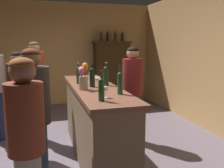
# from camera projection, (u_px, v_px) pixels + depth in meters

# --- Properties ---
(floor) EXTENTS (8.61, 8.61, 0.00)m
(floor) POSITION_uv_depth(u_px,v_px,m) (68.00, 156.00, 3.67)
(floor) COLOR slate
(floor) RESTS_ON ground
(wall_back) EXTENTS (5.59, 0.12, 2.76)m
(wall_back) POSITION_uv_depth(u_px,v_px,m) (53.00, 54.00, 6.63)
(wall_back) COLOR tan
(wall_back) RESTS_ON ground
(bar_counter) EXTENTS (0.61, 2.45, 1.08)m
(bar_counter) POSITION_uv_depth(u_px,v_px,m) (95.00, 122.00, 3.55)
(bar_counter) COLOR brown
(bar_counter) RESTS_ON ground
(display_cabinet) EXTENTS (1.04, 0.44, 1.73)m
(display_cabinet) POSITION_uv_depth(u_px,v_px,m) (112.00, 71.00, 6.85)
(display_cabinet) COLOR #2F210C
(display_cabinet) RESTS_ON ground
(wine_bottle_malbec) EXTENTS (0.08, 0.08, 0.32)m
(wine_bottle_malbec) POSITION_uv_depth(u_px,v_px,m) (92.00, 76.00, 3.38)
(wine_bottle_malbec) COLOR black
(wine_bottle_malbec) RESTS_ON bar_counter
(wine_bottle_pinot) EXTENTS (0.06, 0.06, 0.31)m
(wine_bottle_pinot) POSITION_uv_depth(u_px,v_px,m) (78.00, 74.00, 3.65)
(wine_bottle_pinot) COLOR #203A24
(wine_bottle_pinot) RESTS_ON bar_counter
(wine_bottle_merlot) EXTENTS (0.06, 0.06, 0.35)m
(wine_bottle_merlot) POSITION_uv_depth(u_px,v_px,m) (120.00, 82.00, 2.89)
(wine_bottle_merlot) COLOR #214B2B
(wine_bottle_merlot) RESTS_ON bar_counter
(wine_bottle_riesling) EXTENTS (0.06, 0.06, 0.32)m
(wine_bottle_riesling) POSITION_uv_depth(u_px,v_px,m) (101.00, 88.00, 2.55)
(wine_bottle_riesling) COLOR #24522A
(wine_bottle_riesling) RESTS_ON bar_counter
(wine_bottle_rose) EXTENTS (0.08, 0.08, 0.33)m
(wine_bottle_rose) POSITION_uv_depth(u_px,v_px,m) (106.00, 75.00, 3.50)
(wine_bottle_rose) COLOR #1B301C
(wine_bottle_rose) RESTS_ON bar_counter
(wine_glass_front) EXTENTS (0.07, 0.07, 0.13)m
(wine_glass_front) POSITION_uv_depth(u_px,v_px,m) (105.00, 89.00, 2.71)
(wine_glass_front) COLOR white
(wine_glass_front) RESTS_ON bar_counter
(wine_glass_mid) EXTENTS (0.08, 0.08, 0.14)m
(wine_glass_mid) POSITION_uv_depth(u_px,v_px,m) (91.00, 75.00, 3.95)
(wine_glass_mid) COLOR white
(wine_glass_mid) RESTS_ON bar_counter
(wine_glass_rear) EXTENTS (0.06, 0.06, 0.13)m
(wine_glass_rear) POSITION_uv_depth(u_px,v_px,m) (93.00, 74.00, 4.11)
(wine_glass_rear) COLOR white
(wine_glass_rear) RESTS_ON bar_counter
(flower_arrangement) EXTENTS (0.14, 0.17, 0.35)m
(flower_arrangement) POSITION_uv_depth(u_px,v_px,m) (83.00, 76.00, 3.18)
(flower_arrangement) COLOR tan
(flower_arrangement) RESTS_ON bar_counter
(cheese_plate) EXTENTS (0.16, 0.16, 0.01)m
(cheese_plate) POSITION_uv_depth(u_px,v_px,m) (96.00, 78.00, 4.25)
(cheese_plate) COLOR white
(cheese_plate) RESTS_ON bar_counter
(display_bottle_left) EXTENTS (0.08, 0.08, 0.30)m
(display_bottle_left) POSITION_uv_depth(u_px,v_px,m) (101.00, 36.00, 6.61)
(display_bottle_left) COLOR #4B2912
(display_bottle_left) RESTS_ON display_cabinet
(display_bottle_midleft) EXTENTS (0.07, 0.07, 0.28)m
(display_bottle_midleft) POSITION_uv_depth(u_px,v_px,m) (107.00, 36.00, 6.66)
(display_bottle_midleft) COLOR black
(display_bottle_midleft) RESTS_ON display_cabinet
(display_bottle_center) EXTENTS (0.07, 0.07, 0.31)m
(display_bottle_center) POSITION_uv_depth(u_px,v_px,m) (115.00, 36.00, 6.72)
(display_bottle_center) COLOR #442C15
(display_bottle_center) RESTS_ON display_cabinet
(display_bottle_midright) EXTENTS (0.08, 0.08, 0.29)m
(display_bottle_midright) POSITION_uv_depth(u_px,v_px,m) (122.00, 37.00, 6.78)
(display_bottle_midright) COLOR #1F2739
(display_bottle_midright) RESTS_ON display_cabinet
(patron_redhead) EXTENTS (0.32, 0.32, 1.70)m
(patron_redhead) POSITION_uv_depth(u_px,v_px,m) (36.00, 87.00, 4.12)
(patron_redhead) COLOR #2B2724
(patron_redhead) RESTS_ON ground
(patron_near_entrance) EXTENTS (0.37, 0.37, 1.63)m
(patron_near_entrance) POSITION_uv_depth(u_px,v_px,m) (34.00, 117.00, 2.64)
(patron_near_entrance) COLOR #1F334B
(patron_near_entrance) RESTS_ON ground
(patron_in_grey) EXTENTS (0.33, 0.33, 1.56)m
(patron_in_grey) POSITION_uv_depth(u_px,v_px,m) (20.00, 100.00, 3.56)
(patron_in_grey) COLOR navy
(patron_in_grey) RESTS_ON ground
(patron_in_navy) EXTENTS (0.30, 0.30, 1.57)m
(patron_in_navy) POSITION_uv_depth(u_px,v_px,m) (27.00, 141.00, 1.99)
(patron_in_navy) COLOR #A09988
(patron_in_navy) RESTS_ON ground
(bartender) EXTENTS (0.34, 0.34, 1.62)m
(bartender) POSITION_uv_depth(u_px,v_px,m) (132.00, 90.00, 4.10)
(bartender) COLOR #28302B
(bartender) RESTS_ON ground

